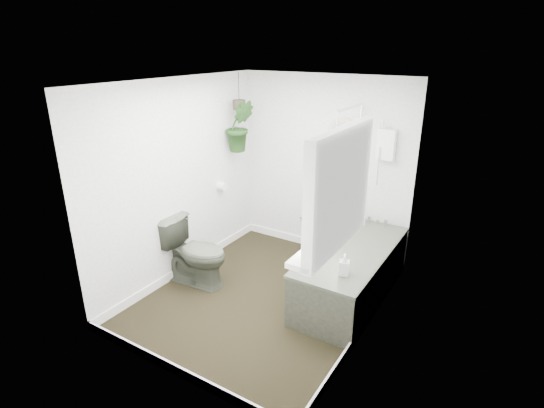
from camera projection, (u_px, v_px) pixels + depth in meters
The scene contains 22 objects.
floor at pixel (265, 297), 4.70m from camera, with size 2.30×2.80×0.02m, color black.
ceiling at pixel (263, 80), 3.88m from camera, with size 2.30×2.80×0.02m, color white.
wall_back at pixel (324, 167), 5.41m from camera, with size 2.30×0.02×2.30m, color white.
wall_front at pixel (163, 255), 3.17m from camera, with size 2.30×0.02×2.30m, color white.
wall_left at pixel (179, 181), 4.86m from camera, with size 0.02×2.80×2.30m, color white.
wall_right at pixel (375, 223), 3.72m from camera, with size 0.02×2.80×2.30m, color white.
skirting at pixel (265, 293), 4.68m from camera, with size 2.30×2.80×0.10m, color white.
bathtub at pixel (351, 273), 4.60m from camera, with size 0.72×1.72×0.58m, color #454B3D, non-canonical shape.
bath_screen at pixel (346, 170), 4.80m from camera, with size 0.04×0.72×1.40m, color silver, non-canonical shape.
shower_box at pixel (386, 144), 4.82m from camera, with size 0.20×0.10×0.35m, color white.
oval_mirror at pixel (342, 143), 5.13m from camera, with size 0.46×0.03×0.62m, color #BEB79F.
wall_sconce at pixel (312, 147), 5.36m from camera, with size 0.04×0.04×0.22m, color black.
toilet_roll_holder at pixel (222, 186), 5.48m from camera, with size 0.11×0.11×0.11m, color white.
window_recess at pixel (340, 190), 3.02m from camera, with size 0.08×1.00×0.90m, color white.
window_sill at pixel (328, 241), 3.21m from camera, with size 0.18×1.00×0.04m, color white.
window_blinds at pixel (334, 189), 3.04m from camera, with size 0.01×0.86×0.76m, color white.
toilet at pixel (195, 252), 4.85m from camera, with size 0.44×0.77×0.79m, color #454B3D.
pedestal_sink at pixel (330, 231), 5.35m from camera, with size 0.48×0.41×0.82m, color #454B3D, non-canonical shape.
sill_plant at pixel (316, 227), 3.08m from camera, with size 0.23×0.20×0.25m, color black.
hanging_plant at pixel (240, 126), 5.34m from camera, with size 0.36×0.29×0.65m, color black.
soap_bottle at pixel (344, 265), 3.97m from camera, with size 0.10×0.10×0.21m, color black.
hanging_pot at pixel (239, 105), 5.25m from camera, with size 0.16×0.16×0.12m, color #332C20.
Camera 1 is at (2.18, -3.39, 2.63)m, focal length 28.00 mm.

